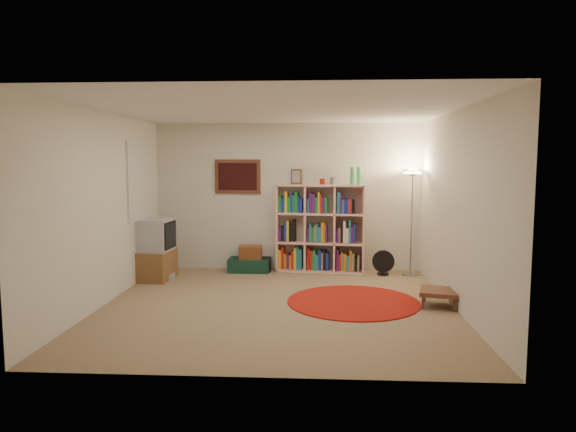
% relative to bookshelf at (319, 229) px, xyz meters
% --- Properties ---
extents(room, '(4.54, 4.54, 2.54)m').
position_rel_bookshelf_xyz_m(room, '(-0.60, -2.09, 0.55)').
color(room, '#8A6F51').
rests_on(room, ground).
extents(bookshelf, '(1.51, 0.59, 1.77)m').
position_rel_bookshelf_xyz_m(bookshelf, '(0.00, 0.00, 0.00)').
color(bookshelf, '#FFB9AA').
rests_on(bookshelf, ground).
extents(floor_lamp, '(0.35, 0.35, 1.73)m').
position_rel_bookshelf_xyz_m(floor_lamp, '(1.49, -0.24, 0.72)').
color(floor_lamp, '#9E9CA0').
rests_on(floor_lamp, ground).
extents(floor_fan, '(0.36, 0.20, 0.41)m').
position_rel_bookshelf_xyz_m(floor_fan, '(1.04, -0.28, -0.51)').
color(floor_fan, black).
rests_on(floor_fan, ground).
extents(tv_stand, '(0.52, 0.70, 0.96)m').
position_rel_bookshelf_xyz_m(tv_stand, '(-2.56, -0.78, -0.25)').
color(tv_stand, brown).
rests_on(tv_stand, ground).
extents(dvd_box, '(0.32, 0.29, 0.09)m').
position_rel_bookshelf_xyz_m(dvd_box, '(-2.41, -0.79, -0.67)').
color(dvd_box, '#AEAFB3').
rests_on(dvd_box, ground).
extents(suitcase, '(0.70, 0.45, 0.22)m').
position_rel_bookshelf_xyz_m(suitcase, '(-1.19, -0.09, -0.60)').
color(suitcase, '#123125').
rests_on(suitcase, ground).
extents(wicker_basket, '(0.39, 0.29, 0.22)m').
position_rel_bookshelf_xyz_m(wicker_basket, '(-1.16, -0.13, -0.38)').
color(wicker_basket, '#5D2E17').
rests_on(wicker_basket, suitcase).
extents(duffel_bag, '(0.33, 0.28, 0.22)m').
position_rel_bookshelf_xyz_m(duffel_bag, '(-0.98, -0.07, -0.60)').
color(duffel_bag, black).
rests_on(duffel_bag, ground).
extents(red_rug, '(1.75, 1.75, 0.02)m').
position_rel_bookshelf_xyz_m(red_rug, '(0.44, -1.95, -0.71)').
color(red_rug, maroon).
rests_on(red_rug, ground).
extents(side_table, '(0.57, 0.57, 0.22)m').
position_rel_bookshelf_xyz_m(side_table, '(1.53, -2.08, -0.53)').
color(side_table, '#4E271B').
rests_on(side_table, ground).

